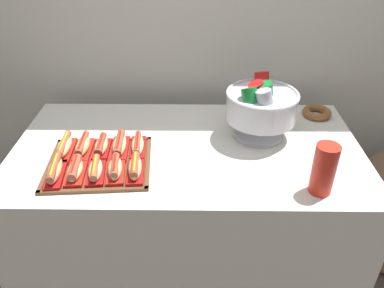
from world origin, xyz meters
TOP-DOWN VIEW (x-y plane):
  - ground_plane at (0.00, 0.00)m, footprint 10.00×10.00m
  - buffet_table at (0.00, 0.00)m, footprint 1.49×0.80m
  - serving_tray at (-0.35, -0.14)m, footprint 0.43×0.39m
  - hot_dog_0 at (-0.49, -0.23)m, footprint 0.08×0.19m
  - hot_dog_1 at (-0.42, -0.23)m, footprint 0.08×0.16m
  - hot_dog_2 at (-0.34, -0.22)m, footprint 0.08×0.17m
  - hot_dog_3 at (-0.27, -0.22)m, footprint 0.08×0.16m
  - hot_dog_4 at (-0.19, -0.21)m, footprint 0.07×0.17m
  - hot_dog_5 at (-0.50, -0.07)m, footprint 0.07×0.19m
  - hot_dog_6 at (-0.43, -0.06)m, footprint 0.07×0.17m
  - hot_dog_7 at (-0.35, -0.06)m, footprint 0.07×0.15m
  - hot_dog_8 at (-0.28, -0.05)m, footprint 0.08×0.19m
  - hot_dog_9 at (-0.20, -0.05)m, footprint 0.07×0.18m
  - punch_bowl at (0.32, 0.10)m, footprint 0.31×0.32m
  - cup_stack at (0.49, -0.29)m, footprint 0.08×0.08m
  - donut at (0.63, 0.29)m, footprint 0.14×0.14m

SIDE VIEW (x-z plane):
  - ground_plane at x=0.00m, z-range 0.00..0.00m
  - buffet_table at x=0.00m, z-range 0.02..0.79m
  - serving_tray at x=-0.35m, z-range 0.77..0.78m
  - donut at x=0.63m, z-range 0.77..0.81m
  - hot_dog_9 at x=-0.20m, z-range 0.77..0.83m
  - hot_dog_2 at x=-0.34m, z-range 0.77..0.83m
  - hot_dog_7 at x=-0.35m, z-range 0.77..0.83m
  - hot_dog_8 at x=-0.28m, z-range 0.77..0.83m
  - hot_dog_1 at x=-0.42m, z-range 0.77..0.84m
  - hot_dog_3 at x=-0.27m, z-range 0.77..0.84m
  - hot_dog_6 at x=-0.43m, z-range 0.78..0.84m
  - hot_dog_4 at x=-0.19m, z-range 0.78..0.84m
  - hot_dog_5 at x=-0.50m, z-range 0.78..0.84m
  - hot_dog_0 at x=-0.49m, z-range 0.78..0.84m
  - cup_stack at x=0.49m, z-range 0.77..0.97m
  - punch_bowl at x=0.32m, z-range 0.79..1.05m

